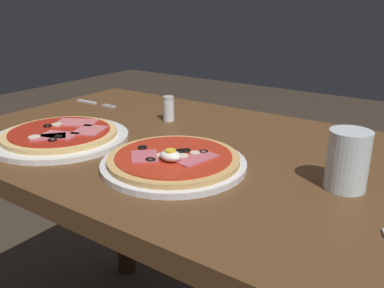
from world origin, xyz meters
The scene contains 6 objects.
dining_table centered at (0.00, 0.00, 0.61)m, with size 1.26×0.70×0.73m.
pizza_foreground centered at (0.00, -0.12, 0.75)m, with size 0.28×0.28×0.05m.
pizza_across_left centered at (-0.31, -0.15, 0.75)m, with size 0.31×0.31×0.03m.
water_glass_near centered at (0.30, -0.03, 0.78)m, with size 0.07×0.07×0.10m.
fork centered at (-0.52, 0.14, 0.74)m, with size 0.16×0.02×0.00m.
salt_shaker centered at (-0.21, 0.13, 0.77)m, with size 0.03×0.03×0.07m.
Camera 1 is at (0.45, -0.71, 1.05)m, focal length 38.43 mm.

